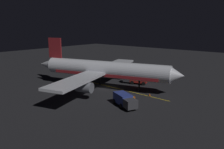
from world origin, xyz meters
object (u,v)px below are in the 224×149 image
traffic_cone_near_right (135,97)px  traffic_cone_far (150,95)px  traffic_cone_under_wing (123,95)px  ground_crew_worker (133,100)px  airliner (103,70)px  traffic_cone_near_left (140,83)px  catering_truck (136,79)px  baggage_truck (124,100)px

traffic_cone_near_right → traffic_cone_far: 3.63m
traffic_cone_near_right → traffic_cone_under_wing: same height
ground_crew_worker → airliner: bearing=-112.6°
traffic_cone_under_wing → traffic_cone_far: same height
airliner → traffic_cone_under_wing: (2.22, 7.45, -3.99)m
airliner → traffic_cone_near_right: bearing=80.0°
traffic_cone_near_left → traffic_cone_under_wing: size_ratio=1.00×
traffic_cone_under_wing → airliner: bearing=-106.6°
catering_truck → traffic_cone_under_wing: 10.95m
ground_crew_worker → traffic_cone_far: (-6.46, -0.30, -0.64)m
airliner → traffic_cone_far: (-1.54, 11.52, -3.99)m
baggage_truck → traffic_cone_under_wing: size_ratio=10.81×
ground_crew_worker → traffic_cone_near_right: bearing=-150.6°
traffic_cone_near_right → catering_truck: bearing=-147.9°
ground_crew_worker → traffic_cone_under_wing: size_ratio=3.16×
baggage_truck → traffic_cone_near_left: (-14.93, -6.43, -0.92)m
traffic_cone_near_left → traffic_cone_far: (6.77, 6.79, 0.00)m
baggage_truck → ground_crew_worker: (-1.70, 0.67, -0.28)m
baggage_truck → traffic_cone_near_right: size_ratio=10.81×
airliner → ground_crew_worker: airliner is taller
traffic_cone_near_left → traffic_cone_under_wing: bearing=14.5°
baggage_truck → traffic_cone_near_right: bearing=-167.2°
traffic_cone_near_left → ground_crew_worker: bearing=28.2°
catering_truck → baggage_truck: bearing=26.4°
baggage_truck → traffic_cone_under_wing: 5.83m
airliner → traffic_cone_far: size_ratio=64.48×
traffic_cone_near_right → traffic_cone_far: size_ratio=1.00×
catering_truck → ground_crew_worker: (13.00, 7.96, -0.35)m
airliner → ground_crew_worker: bearing=67.4°
ground_crew_worker → traffic_cone_near_left: (-13.23, -7.09, -0.64)m
traffic_cone_under_wing → traffic_cone_near_right: bearing=99.6°
catering_truck → traffic_cone_near_right: (9.86, 6.19, -0.98)m
traffic_cone_near_left → traffic_cone_under_wing: 10.88m
traffic_cone_far → traffic_cone_under_wing: bearing=-47.3°
ground_crew_worker → traffic_cone_near_left: size_ratio=3.16×
airliner → traffic_cone_under_wing: 8.73m
baggage_truck → ground_crew_worker: bearing=158.6°
catering_truck → traffic_cone_near_left: (-0.23, 0.87, -0.98)m
baggage_truck → catering_truck: catering_truck is taller
ground_crew_worker → baggage_truck: bearing=-21.4°
ground_crew_worker → traffic_cone_far: ground_crew_worker is taller
baggage_truck → traffic_cone_near_left: bearing=-156.7°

